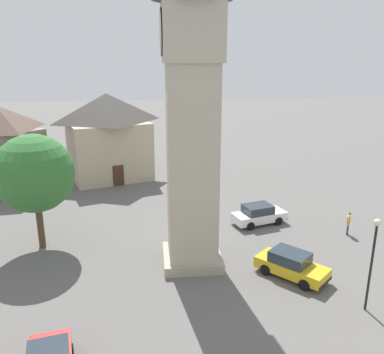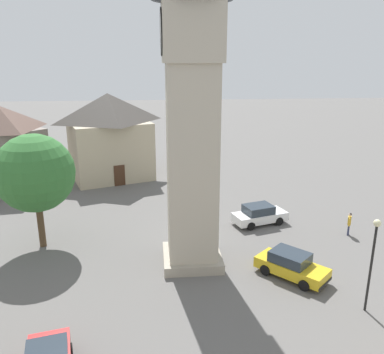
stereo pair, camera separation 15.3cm
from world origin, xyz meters
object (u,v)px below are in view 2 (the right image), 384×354
car_silver_kerb (291,265)px  building_shop_left (3,147)px  car_blue_kerb (259,214)px  clock_tower (192,50)px  pedestrian (349,222)px  tree (35,173)px  building_corner_back (110,136)px  lamp_post (373,251)px

car_silver_kerb → building_shop_left: bearing=-130.0°
car_blue_kerb → car_silver_kerb: same height
clock_tower → pedestrian: (-2.86, 11.58, -11.63)m
pedestrian → car_silver_kerb: bearing=-49.5°
car_silver_kerb → pedestrian: size_ratio=2.47×
tree → building_corner_back: 16.25m
tree → lamp_post: 20.26m
clock_tower → tree: bearing=-108.0°
car_silver_kerb → lamp_post: lamp_post is taller
tree → building_corner_back: (-15.94, 3.09, -0.62)m
tree → lamp_post: bearing=63.7°
tree → lamp_post: (8.95, 18.09, -1.81)m
pedestrian → lamp_post: (8.62, -3.34, 2.31)m
pedestrian → building_shop_left: (-13.40, -28.09, 3.12)m
car_blue_kerb → pedestrian: 6.42m
clock_tower → pedestrian: clock_tower is taller
clock_tower → lamp_post: 13.71m
lamp_post → pedestrian: bearing=158.8°
clock_tower → tree: size_ratio=2.81×
car_blue_kerb → building_corner_back: 18.89m
building_corner_back → building_shop_left: bearing=-73.6°
clock_tower → lamp_post: (5.76, 8.24, -9.32)m
building_shop_left → pedestrian: bearing=64.5°
tree → car_blue_kerb: bearing=98.2°
car_blue_kerb → building_corner_back: bearing=-137.7°
clock_tower → car_blue_kerb: 14.26m
car_blue_kerb → car_silver_kerb: bearing=-1.2°
car_blue_kerb → car_silver_kerb: (7.72, -0.16, 0.00)m
car_blue_kerb → car_silver_kerb: 7.72m
building_shop_left → building_corner_back: bearing=106.4°
car_blue_kerb → building_shop_left: building_shop_left is taller
car_silver_kerb → tree: tree is taller
car_blue_kerb → lamp_post: 11.76m
building_shop_left → lamp_post: bearing=48.3°
car_blue_kerb → building_corner_back: size_ratio=0.45×
pedestrian → lamp_post: size_ratio=0.34×
car_blue_kerb → pedestrian: pedestrian is taller
lamp_post → building_corner_back: bearing=-148.9°
lamp_post → car_blue_kerb: bearing=-167.2°
clock_tower → pedestrian: size_ratio=12.78×
car_silver_kerb → lamp_post: size_ratio=0.84×
tree → building_corner_back: building_corner_back is taller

